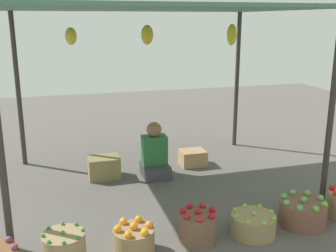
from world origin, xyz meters
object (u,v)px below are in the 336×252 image
object	(u,v)px
vendor_person	(155,156)
wooden_crate_stacked_rear	(104,167)
wooden_crate_near_vendor	(193,158)
basket_green_apples	(303,212)
basket_limes	(253,224)
basket_green_chilies	(64,248)
basket_oranges	(134,240)
basket_red_apples	(198,226)

from	to	relation	value
vendor_person	wooden_crate_stacked_rear	xyz separation A→B (m)	(-0.70, 0.13, -0.15)
wooden_crate_near_vendor	basket_green_apples	bearing A→B (deg)	-75.51
basket_limes	basket_green_chilies	bearing A→B (deg)	179.12
basket_green_apples	wooden_crate_stacked_rear	distance (m)	2.70
basket_oranges	wooden_crate_stacked_rear	size ratio (longest dim) A/B	0.92
basket_oranges	wooden_crate_near_vendor	bearing A→B (deg)	57.54
basket_green_chilies	basket_oranges	size ratio (longest dim) A/B	0.99
basket_red_apples	wooden_crate_stacked_rear	bearing A→B (deg)	109.70
basket_green_chilies	basket_oranges	xyz separation A→B (m)	(0.64, -0.02, -0.01)
vendor_person	basket_oranges	distance (m)	1.95
vendor_person	basket_oranges	world-z (taller)	vendor_person
vendor_person	basket_green_apples	bearing A→B (deg)	-56.41
basket_green_apples	wooden_crate_stacked_rear	world-z (taller)	basket_green_apples
basket_red_apples	basket_green_apples	xyz separation A→B (m)	(1.20, -0.00, -0.02)
basket_limes	wooden_crate_stacked_rear	distance (m)	2.34
basket_green_chilies	wooden_crate_stacked_rear	world-z (taller)	basket_green_chilies
basket_green_chilies	wooden_crate_stacked_rear	size ratio (longest dim) A/B	0.91
basket_red_apples	wooden_crate_near_vendor	size ratio (longest dim) A/B	1.03
vendor_person	basket_green_chilies	world-z (taller)	vendor_person
vendor_person	basket_green_chilies	bearing A→B (deg)	-125.98
basket_red_apples	basket_limes	distance (m)	0.60
vendor_person	wooden_crate_stacked_rear	bearing A→B (deg)	169.30
basket_green_chilies	basket_oranges	world-z (taller)	basket_green_chilies
basket_green_chilies	wooden_crate_near_vendor	xyz separation A→B (m)	(1.97, 2.06, -0.03)
vendor_person	wooden_crate_stacked_rear	size ratio (longest dim) A/B	1.82
basket_oranges	wooden_crate_near_vendor	xyz separation A→B (m)	(1.33, 2.08, -0.02)
basket_red_apples	basket_green_apples	bearing A→B (deg)	-0.23
wooden_crate_near_vendor	wooden_crate_stacked_rear	bearing A→B (deg)	-174.52
wooden_crate_near_vendor	basket_green_chilies	bearing A→B (deg)	-133.64
basket_oranges	basket_green_chilies	bearing A→B (deg)	178.03
basket_limes	basket_green_apples	bearing A→B (deg)	3.34
vendor_person	basket_green_chilies	distance (m)	2.23
vendor_person	basket_limes	bearing A→B (deg)	-72.28
basket_oranges	basket_red_apples	bearing A→B (deg)	2.92
vendor_person	wooden_crate_stacked_rear	distance (m)	0.73
wooden_crate_near_vendor	wooden_crate_stacked_rear	size ratio (longest dim) A/B	0.88
basket_oranges	basket_green_apples	size ratio (longest dim) A/B	0.79
vendor_person	basket_green_apples	world-z (taller)	vendor_person
basket_green_chilies	wooden_crate_near_vendor	distance (m)	2.85
basket_green_chilies	basket_limes	size ratio (longest dim) A/B	0.85
basket_green_apples	wooden_crate_near_vendor	world-z (taller)	basket_green_apples
vendor_person	wooden_crate_near_vendor	world-z (taller)	vendor_person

